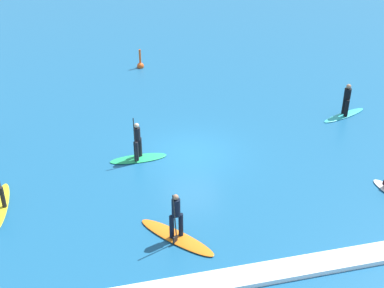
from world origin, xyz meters
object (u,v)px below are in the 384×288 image
surfer_on_green_board (138,150)px  surfer_on_orange_board (176,230)px  marker_buoy (140,65)px  surfer_on_teal_board (345,106)px

surfer_on_green_board → surfer_on_orange_board: 5.88m
surfer_on_green_board → marker_buoy: size_ratio=1.92×
surfer_on_teal_board → surfer_on_orange_board: 13.33m
surfer_on_teal_board → surfer_on_green_board: (-11.32, -1.95, -0.08)m
surfer_on_teal_board → surfer_on_green_board: 11.49m
marker_buoy → surfer_on_orange_board: bearing=-94.4°
surfer_on_teal_board → marker_buoy: surfer_on_teal_board is taller
surfer_on_green_board → marker_buoy: (1.86, 11.82, -0.27)m
surfer_on_teal_board → marker_buoy: bearing=-67.4°
surfer_on_green_board → marker_buoy: bearing=-100.3°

